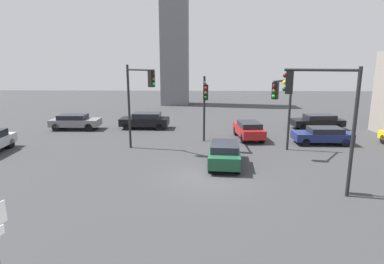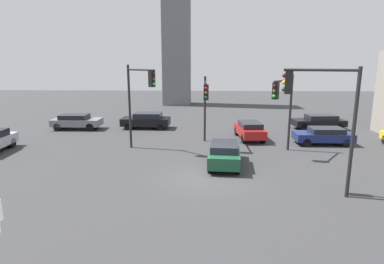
{
  "view_description": "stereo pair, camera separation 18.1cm",
  "coord_description": "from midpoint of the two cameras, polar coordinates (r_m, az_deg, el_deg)",
  "views": [
    {
      "loc": [
        -0.48,
        -15.88,
        5.85
      ],
      "look_at": [
        -1.01,
        2.37,
        1.85
      ],
      "focal_mm": 29.79,
      "sensor_mm": 36.0,
      "label": 1
    },
    {
      "loc": [
        -0.3,
        -15.88,
        5.85
      ],
      "look_at": [
        -1.01,
        2.37,
        1.85
      ],
      "focal_mm": 29.79,
      "sensor_mm": 36.0,
      "label": 2
    }
  ],
  "objects": [
    {
      "name": "ground_plane",
      "position": [
        16.93,
        3.44,
        -7.89
      ],
      "size": [
        103.02,
        103.02,
        0.0
      ],
      "primitive_type": "plane",
      "color": "#38383A"
    },
    {
      "name": "traffic_light_0",
      "position": [
        21.28,
        -9.11,
        7.11
      ],
      "size": [
        2.14,
        1.71,
        5.71
      ],
      "rotation": [
        0.0,
        0.0,
        -0.66
      ],
      "color": "black",
      "rests_on": "ground_plane"
    },
    {
      "name": "traffic_light_1",
      "position": [
        20.96,
        16.28,
        5.54
      ],
      "size": [
        1.79,
        2.36,
        5.1
      ],
      "rotation": [
        0.0,
        0.0,
        -2.21
      ],
      "color": "black",
      "rests_on": "ground_plane"
    },
    {
      "name": "traffic_light_2",
      "position": [
        14.93,
        22.59,
        4.57
      ],
      "size": [
        3.02,
        1.09,
        5.69
      ],
      "rotation": [
        0.0,
        0.0,
        2.84
      ],
      "color": "black",
      "rests_on": "ground_plane"
    },
    {
      "name": "traffic_light_3",
      "position": [
        22.33,
        2.66,
        5.97
      ],
      "size": [
        0.33,
        3.04,
        4.87
      ],
      "rotation": [
        0.0,
        0.0,
        -1.55
      ],
      "color": "black",
      "rests_on": "ground_plane"
    },
    {
      "name": "car_0",
      "position": [
        29.04,
        -8.0,
        2.11
      ],
      "size": [
        4.33,
        1.99,
        1.43
      ],
      "rotation": [
        0.0,
        0.0,
        3.12
      ],
      "color": "black",
      "rests_on": "ground_plane"
    },
    {
      "name": "car_3",
      "position": [
        25.12,
        10.46,
        0.42
      ],
      "size": [
        2.08,
        4.12,
        1.37
      ],
      "rotation": [
        0.0,
        0.0,
        1.67
      ],
      "color": "maroon",
      "rests_on": "ground_plane"
    },
    {
      "name": "car_4",
      "position": [
        30.13,
        -19.83,
        1.84
      ],
      "size": [
        4.23,
        1.88,
        1.34
      ],
      "rotation": [
        0.0,
        0.0,
        0.01
      ],
      "color": "slate",
      "rests_on": "ground_plane"
    },
    {
      "name": "car_5",
      "position": [
        30.54,
        21.95,
        1.77
      ],
      "size": [
        4.61,
        2.17,
        1.31
      ],
      "rotation": [
        0.0,
        0.0,
        3.23
      ],
      "color": "black",
      "rests_on": "ground_plane"
    },
    {
      "name": "car_6",
      "position": [
        25.06,
        22.7,
        -0.55
      ],
      "size": [
        4.08,
        1.76,
        1.23
      ],
      "rotation": [
        0.0,
        0.0,
        3.14
      ],
      "color": "navy",
      "rests_on": "ground_plane"
    },
    {
      "name": "car_7",
      "position": [
        18.45,
        6.08,
        -3.83
      ],
      "size": [
        2.02,
        4.06,
        1.38
      ],
      "rotation": [
        0.0,
        0.0,
        1.49
      ],
      "color": "#19472D",
      "rests_on": "ground_plane"
    },
    {
      "name": "skyline_tower",
      "position": [
        45.89,
        -2.68,
        18.88
      ],
      "size": [
        3.76,
        3.76,
        22.14
      ],
      "primitive_type": "cube",
      "color": "slate",
      "rests_on": "ground_plane"
    }
  ]
}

